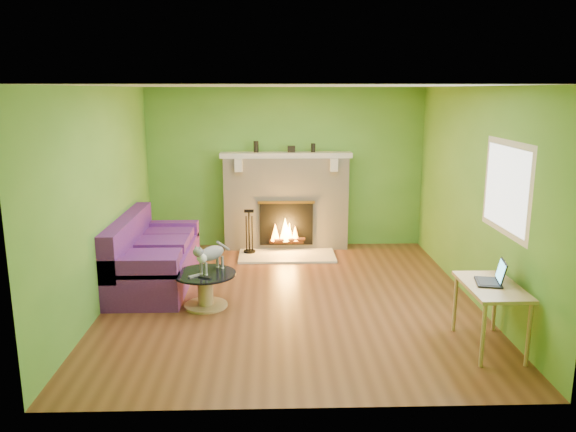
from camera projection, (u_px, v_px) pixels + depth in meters
name	position (u px, v px, depth m)	size (l,w,h in m)	color
floor	(291.00, 298.00, 7.05)	(5.00, 5.00, 0.00)	brown
ceiling	(291.00, 86.00, 6.48)	(5.00, 5.00, 0.00)	white
wall_back	(286.00, 168.00, 9.20)	(5.00, 5.00, 0.00)	#4D8B2D
wall_front	(302.00, 257.00, 4.33)	(5.00, 5.00, 0.00)	#4D8B2D
wall_left	(103.00, 198.00, 6.70)	(5.00, 5.00, 0.00)	#4D8B2D
wall_right	(475.00, 195.00, 6.83)	(5.00, 5.00, 0.00)	#4D8B2D
window_frame	(507.00, 188.00, 5.90)	(1.20, 1.20, 0.00)	silver
window_pane	(506.00, 188.00, 5.90)	(1.06, 1.06, 0.00)	white
fireplace	(286.00, 202.00, 9.14)	(2.10, 0.46, 1.58)	beige
hearth	(287.00, 256.00, 8.80)	(1.50, 0.75, 0.03)	beige
mantel	(286.00, 155.00, 8.95)	(2.10, 0.28, 0.08)	beige
sofa	(151.00, 258.00, 7.50)	(0.93, 2.05, 0.92)	#4F1C6A
coffee_table	(205.00, 287.00, 6.73)	(0.75, 0.75, 0.42)	tan
desk	(491.00, 293.00, 5.58)	(0.52, 0.90, 0.67)	tan
cat	(212.00, 257.00, 6.70)	(0.22, 0.60, 0.38)	slate
remote_silver	(195.00, 276.00, 6.57)	(0.17, 0.04, 0.02)	gray
remote_black	(205.00, 277.00, 6.51)	(0.16, 0.04, 0.02)	black
laptop	(489.00, 272.00, 5.59)	(0.27, 0.31, 0.24)	black
fire_tools	(249.00, 231.00, 8.85)	(0.19, 0.19, 0.70)	black
mantel_vase_left	(256.00, 147.00, 8.94)	(0.08, 0.08, 0.18)	black
mantel_vase_right	(313.00, 148.00, 8.97)	(0.07, 0.07, 0.14)	black
mantel_box	(291.00, 149.00, 8.96)	(0.12, 0.08, 0.10)	black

